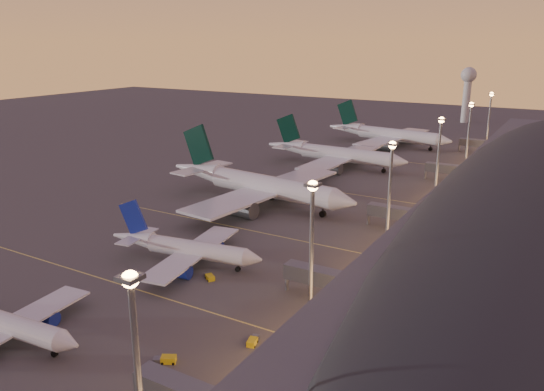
{
  "coord_description": "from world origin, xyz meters",
  "views": [
    {
      "loc": [
        71.69,
        -73.53,
        47.22
      ],
      "look_at": [
        2.0,
        45.0,
        7.0
      ],
      "focal_mm": 35.0,
      "sensor_mm": 36.0,
      "label": 1
    }
  ],
  "objects_px": {
    "airliner_narrow_north": "(184,248)",
    "baggage_tug_d": "(253,341)",
    "airliner_wide_near": "(256,184)",
    "airliner_wide_mid": "(334,154)",
    "radar_tower": "(468,85)",
    "baggage_tug_b": "(166,360)",
    "baggage_tug_c": "(209,277)",
    "airliner_wide_far": "(387,134)"
  },
  "relations": [
    {
      "from": "airliner_wide_far",
      "to": "baggage_tug_b",
      "type": "distance_m",
      "value": 189.21
    },
    {
      "from": "airliner_wide_near",
      "to": "airliner_wide_mid",
      "type": "height_order",
      "value": "airliner_wide_near"
    },
    {
      "from": "airliner_narrow_north",
      "to": "airliner_wide_mid",
      "type": "xyz_separation_m",
      "value": [
        -10.33,
        103.23,
        1.49
      ]
    },
    {
      "from": "airliner_narrow_north",
      "to": "baggage_tug_c",
      "type": "bearing_deg",
      "value": -31.44
    },
    {
      "from": "airliner_narrow_north",
      "to": "baggage_tug_c",
      "type": "relative_size",
      "value": 10.41
    },
    {
      "from": "radar_tower",
      "to": "baggage_tug_c",
      "type": "xyz_separation_m",
      "value": [
        -0.2,
        -253.82,
        -21.41
      ]
    },
    {
      "from": "baggage_tug_b",
      "to": "baggage_tug_c",
      "type": "xyz_separation_m",
      "value": [
        -12.14,
        27.15,
        -0.0
      ]
    },
    {
      "from": "airliner_narrow_north",
      "to": "baggage_tug_c",
      "type": "xyz_separation_m",
      "value": [
        9.69,
        -4.0,
        -2.97
      ]
    },
    {
      "from": "airliner_narrow_north",
      "to": "baggage_tug_c",
      "type": "height_order",
      "value": "airliner_narrow_north"
    },
    {
      "from": "airliner_wide_mid",
      "to": "baggage_tug_b",
      "type": "distance_m",
      "value": 138.24
    },
    {
      "from": "airliner_wide_mid",
      "to": "baggage_tug_d",
      "type": "relative_size",
      "value": 17.37
    },
    {
      "from": "airliner_narrow_north",
      "to": "airliner_wide_mid",
      "type": "height_order",
      "value": "airliner_wide_mid"
    },
    {
      "from": "airliner_wide_far",
      "to": "radar_tower",
      "type": "relative_size",
      "value": 1.92
    },
    {
      "from": "baggage_tug_d",
      "to": "airliner_wide_mid",
      "type": "bearing_deg",
      "value": -175.6
    },
    {
      "from": "airliner_narrow_north",
      "to": "radar_tower",
      "type": "relative_size",
      "value": 1.14
    },
    {
      "from": "airliner_narrow_north",
      "to": "airliner_wide_far",
      "type": "distance_m",
      "value": 155.99
    },
    {
      "from": "airliner_narrow_north",
      "to": "airliner_wide_mid",
      "type": "relative_size",
      "value": 0.62
    },
    {
      "from": "airliner_narrow_north",
      "to": "radar_tower",
      "type": "distance_m",
      "value": 250.69
    },
    {
      "from": "airliner_wide_far",
      "to": "baggage_tug_d",
      "type": "bearing_deg",
      "value": -69.9
    },
    {
      "from": "radar_tower",
      "to": "baggage_tug_b",
      "type": "relative_size",
      "value": 8.88
    },
    {
      "from": "airliner_wide_mid",
      "to": "baggage_tug_c",
      "type": "relative_size",
      "value": 16.72
    },
    {
      "from": "radar_tower",
      "to": "airliner_wide_near",
      "type": "bearing_deg",
      "value": -95.8
    },
    {
      "from": "baggage_tug_c",
      "to": "airliner_wide_mid",
      "type": "bearing_deg",
      "value": 134.36
    },
    {
      "from": "radar_tower",
      "to": "baggage_tug_c",
      "type": "distance_m",
      "value": 254.72
    },
    {
      "from": "radar_tower",
      "to": "baggage_tug_d",
      "type": "xyz_separation_m",
      "value": [
        20.6,
        -269.75,
        -21.43
      ]
    },
    {
      "from": "baggage_tug_b",
      "to": "airliner_narrow_north",
      "type": "bearing_deg",
      "value": 95.88
    },
    {
      "from": "baggage_tug_b",
      "to": "baggage_tug_c",
      "type": "distance_m",
      "value": 29.74
    },
    {
      "from": "airliner_narrow_north",
      "to": "baggage_tug_d",
      "type": "height_order",
      "value": "airliner_narrow_north"
    },
    {
      "from": "baggage_tug_d",
      "to": "airliner_wide_far",
      "type": "bearing_deg",
      "value": 178.02
    },
    {
      "from": "airliner_wide_near",
      "to": "baggage_tug_c",
      "type": "height_order",
      "value": "airliner_wide_near"
    },
    {
      "from": "baggage_tug_d",
      "to": "baggage_tug_b",
      "type": "bearing_deg",
      "value": -51.64
    },
    {
      "from": "airliner_wide_near",
      "to": "baggage_tug_d",
      "type": "bearing_deg",
      "value": -51.94
    },
    {
      "from": "airliner_wide_mid",
      "to": "radar_tower",
      "type": "bearing_deg",
      "value": 84.42
    },
    {
      "from": "airliner_narrow_north",
      "to": "airliner_wide_mid",
      "type": "bearing_deg",
      "value": 86.72
    },
    {
      "from": "airliner_wide_far",
      "to": "baggage_tug_d",
      "type": "distance_m",
      "value": 179.73
    },
    {
      "from": "airliner_narrow_north",
      "to": "baggage_tug_d",
      "type": "xyz_separation_m",
      "value": [
        30.49,
        -19.94,
        -3.0
      ]
    },
    {
      "from": "baggage_tug_b",
      "to": "airliner_wide_far",
      "type": "bearing_deg",
      "value": 69.54
    },
    {
      "from": "radar_tower",
      "to": "baggage_tug_d",
      "type": "relative_size",
      "value": 9.45
    },
    {
      "from": "airliner_narrow_north",
      "to": "baggage_tug_d",
      "type": "relative_size",
      "value": 10.82
    },
    {
      "from": "airliner_wide_near",
      "to": "baggage_tug_b",
      "type": "height_order",
      "value": "airliner_wide_near"
    },
    {
      "from": "airliner_wide_near",
      "to": "radar_tower",
      "type": "distance_m",
      "value": 204.62
    },
    {
      "from": "radar_tower",
      "to": "baggage_tug_c",
      "type": "bearing_deg",
      "value": -90.05
    }
  ]
}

